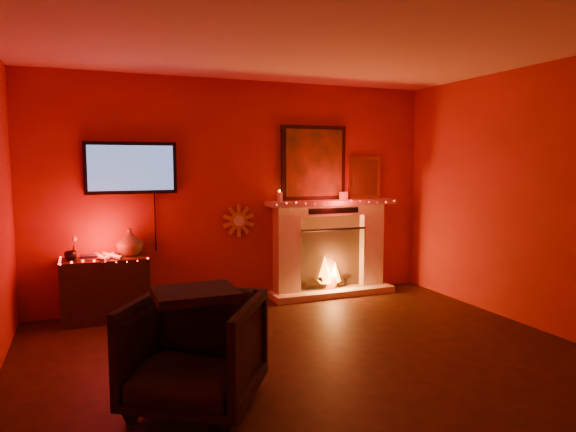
# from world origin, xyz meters

# --- Properties ---
(room) EXTENTS (5.00, 5.00, 5.00)m
(room) POSITION_xyz_m (0.00, 0.00, 1.35)
(room) COLOR black
(room) RESTS_ON ground
(floor) EXTENTS (5.00, 5.00, 0.00)m
(floor) POSITION_xyz_m (0.00, 0.00, 0.00)
(floor) COLOR black
(floor) RESTS_ON ground
(fireplace) EXTENTS (1.72, 0.40, 2.18)m
(fireplace) POSITION_xyz_m (1.14, 2.39, 0.72)
(fireplace) COLOR #F2E0CC
(fireplace) RESTS_ON floor
(tv) EXTENTS (1.00, 0.07, 1.24)m
(tv) POSITION_xyz_m (-1.30, 2.45, 1.65)
(tv) COLOR black
(tv) RESTS_ON room
(sunburst_clock) EXTENTS (0.40, 0.03, 0.40)m
(sunburst_clock) POSITION_xyz_m (-0.05, 2.48, 1.00)
(sunburst_clock) COLOR gold
(sunburst_clock) RESTS_ON room
(console_table) EXTENTS (0.90, 0.53, 0.99)m
(console_table) POSITION_xyz_m (-1.60, 2.26, 0.39)
(console_table) COLOR black
(console_table) RESTS_ON floor
(armchair) EXTENTS (1.18, 1.19, 0.79)m
(armchair) POSITION_xyz_m (-1.12, -0.08, 0.39)
(armchair) COLOR black
(armchair) RESTS_ON floor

